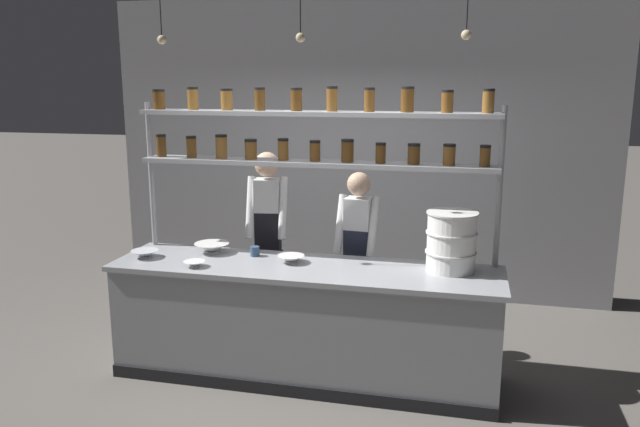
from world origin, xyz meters
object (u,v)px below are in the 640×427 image
object	(u,v)px
chef_left	(268,232)
serving_cup_front	(255,251)
prep_bowl_near_left	(194,264)
prep_bowl_center_front	(291,259)
chef_center	(358,250)
spice_shelf_unit	(313,143)
container_stack	(451,241)
prep_bowl_center_back	(212,248)
prep_bowl_near_right	(145,254)

from	to	relation	value
chef_left	serving_cup_front	world-z (taller)	chef_left
prep_bowl_near_left	prep_bowl_center_front	xyz separation A→B (m)	(0.70, 0.28, 0.01)
prep_bowl_center_front	chef_center	bearing A→B (deg)	51.77
spice_shelf_unit	prep_bowl_near_left	world-z (taller)	spice_shelf_unit
chef_left	prep_bowl_near_left	world-z (taller)	chef_left
chef_left	container_stack	xyz separation A→B (m)	(1.62, -0.54, 0.15)
chef_left	prep_bowl_center_front	world-z (taller)	chef_left
container_stack	prep_bowl_center_back	xyz separation A→B (m)	(-1.96, 0.06, -0.19)
prep_bowl_near_right	container_stack	bearing A→B (deg)	5.00
chef_center	container_stack	distance (m)	0.96
chef_center	serving_cup_front	bearing A→B (deg)	-144.81
prep_bowl_center_back	prep_bowl_near_right	xyz separation A→B (m)	(-0.47, -0.27, -0.01)
chef_left	prep_bowl_center_front	bearing A→B (deg)	-66.58
chef_left	prep_bowl_center_back	distance (m)	0.59
prep_bowl_near_left	prep_bowl_near_right	bearing A→B (deg)	163.67
chef_center	serving_cup_front	distance (m)	0.90
prep_bowl_center_front	prep_bowl_near_left	bearing A→B (deg)	-157.93
serving_cup_front	prep_bowl_near_right	bearing A→B (deg)	-163.81
spice_shelf_unit	prep_bowl_near_right	size ratio (longest dim) A/B	13.18
prep_bowl_near_left	prep_bowl_center_front	distance (m)	0.75
chef_left	container_stack	size ratio (longest dim) A/B	3.79
spice_shelf_unit	prep_bowl_center_back	xyz separation A→B (m)	(-0.84, -0.13, -0.88)
prep_bowl_near_left	serving_cup_front	bearing A→B (deg)	47.94
spice_shelf_unit	prep_bowl_near_left	bearing A→B (deg)	-146.15
serving_cup_front	prep_bowl_near_left	bearing A→B (deg)	-132.06
chef_center	prep_bowl_center_front	world-z (taller)	chef_center
prep_bowl_center_front	serving_cup_front	distance (m)	0.36
spice_shelf_unit	serving_cup_front	size ratio (longest dim) A/B	36.39
prep_bowl_near_left	chef_center	bearing A→B (deg)	36.50
prep_bowl_near_right	serving_cup_front	bearing A→B (deg)	16.19
prep_bowl_near_left	prep_bowl_near_right	distance (m)	0.52
chef_center	prep_bowl_center_front	size ratio (longest dim) A/B	7.32
spice_shelf_unit	serving_cup_front	distance (m)	1.00
prep_bowl_center_back	serving_cup_front	distance (m)	0.39
chef_left	serving_cup_front	size ratio (longest dim) A/B	21.35
chef_left	serving_cup_front	xyz separation A→B (m)	(0.05, -0.51, -0.04)
serving_cup_front	spice_shelf_unit	bearing A→B (deg)	18.16
chef_center	prep_bowl_center_back	bearing A→B (deg)	-154.47
spice_shelf_unit	prep_bowl_center_front	distance (m)	0.94
chef_center	serving_cup_front	world-z (taller)	chef_center
chef_center	prep_bowl_near_right	distance (m)	1.78
container_stack	prep_bowl_near_right	size ratio (longest dim) A/B	2.04
chef_center	prep_bowl_center_back	distance (m)	1.24
prep_bowl_near_right	chef_center	bearing A→B (deg)	22.97
spice_shelf_unit	prep_bowl_near_left	size ratio (longest dim) A/B	17.42
chef_center	prep_bowl_center_back	xyz separation A→B (m)	(-1.17, -0.43, 0.06)
container_stack	spice_shelf_unit	bearing A→B (deg)	170.55
container_stack	prep_bowl_near_left	bearing A→B (deg)	-169.45
prep_bowl_near_left	prep_bowl_center_back	size ratio (longest dim) A/B	0.58
chef_center	prep_bowl_near_left	world-z (taller)	chef_center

